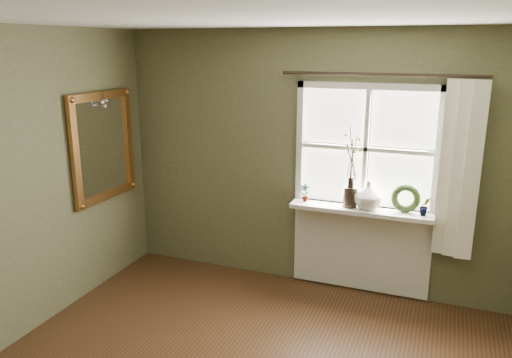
{
  "coord_description": "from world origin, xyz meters",
  "views": [
    {
      "loc": [
        1.26,
        -2.49,
        2.44
      ],
      "look_at": [
        -0.31,
        1.55,
        1.27
      ],
      "focal_mm": 35.0,
      "sensor_mm": 36.0,
      "label": 1
    }
  ],
  "objects_px": {
    "cream_vase": "(368,195)",
    "gilt_mirror": "(103,146)",
    "dark_jug": "(350,197)",
    "wreath": "(405,201)"
  },
  "relations": [
    {
      "from": "dark_jug",
      "to": "wreath",
      "type": "bearing_deg",
      "value": 4.46
    },
    {
      "from": "dark_jug",
      "to": "cream_vase",
      "type": "xyz_separation_m",
      "value": [
        0.17,
        0.0,
        0.04
      ]
    },
    {
      "from": "cream_vase",
      "to": "gilt_mirror",
      "type": "height_order",
      "value": "gilt_mirror"
    },
    {
      "from": "dark_jug",
      "to": "gilt_mirror",
      "type": "distance_m",
      "value": 2.51
    },
    {
      "from": "cream_vase",
      "to": "gilt_mirror",
      "type": "relative_size",
      "value": 0.25
    },
    {
      "from": "dark_jug",
      "to": "wreath",
      "type": "relative_size",
      "value": 0.74
    },
    {
      "from": "cream_vase",
      "to": "gilt_mirror",
      "type": "xyz_separation_m",
      "value": [
        -2.58,
        -0.57,
        0.4
      ]
    },
    {
      "from": "cream_vase",
      "to": "wreath",
      "type": "xyz_separation_m",
      "value": [
        0.34,
        0.04,
        -0.03
      ]
    },
    {
      "from": "wreath",
      "to": "gilt_mirror",
      "type": "distance_m",
      "value": 3.01
    },
    {
      "from": "cream_vase",
      "to": "gilt_mirror",
      "type": "bearing_deg",
      "value": -167.45
    }
  ]
}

